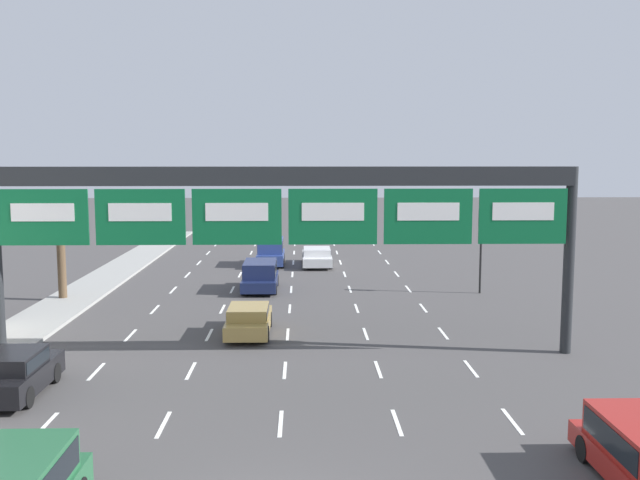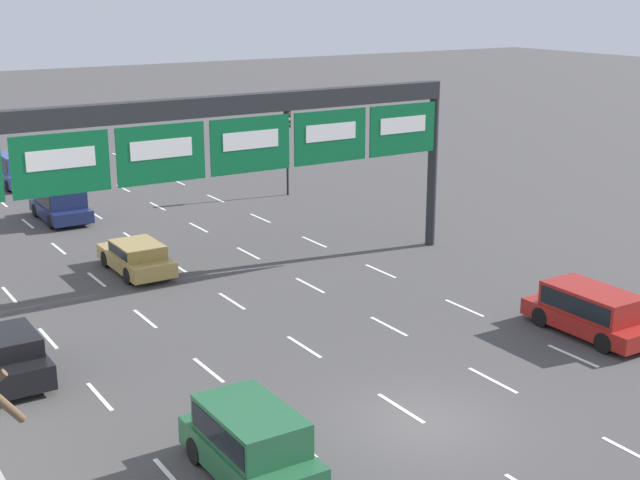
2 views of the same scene
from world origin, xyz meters
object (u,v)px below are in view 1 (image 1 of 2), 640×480
at_px(traffic_light_near_gantry, 481,234).
at_px(car_black, 13,372).
at_px(sign_gantry, 285,200).
at_px(car_gold, 249,319).
at_px(suv_navy, 260,274).
at_px(car_white, 317,256).
at_px(suv_blue, 271,250).
at_px(tree_bare_second, 62,248).

bearing_deg(traffic_light_near_gantry, car_black, -139.37).
bearing_deg(sign_gantry, car_gold, 117.65).
height_order(suv_navy, car_white, suv_navy).
height_order(suv_navy, car_black, suv_navy).
distance_m(car_white, car_gold, 18.76).
bearing_deg(suv_navy, car_gold, -89.47).
bearing_deg(car_gold, car_black, -132.52).
distance_m(car_gold, traffic_light_near_gantry, 15.00).
relative_size(suv_blue, car_black, 1.02).
bearing_deg(car_black, suv_navy, 68.65).
bearing_deg(sign_gantry, suv_navy, 97.59).
height_order(car_black, car_gold, car_black).
distance_m(suv_navy, car_gold, 9.81).
xyz_separation_m(sign_gantry, traffic_light_near_gantry, (10.33, 11.79, -2.62)).
xyz_separation_m(sign_gantry, suv_blue, (-1.52, 21.89, -4.87)).
bearing_deg(car_black, traffic_light_near_gantry, 40.63).
bearing_deg(traffic_light_near_gantry, suv_navy, 174.64).
height_order(car_black, tree_bare_second, tree_bare_second).
relative_size(sign_gantry, car_gold, 5.12).
bearing_deg(suv_blue, tree_bare_second, -132.07).
bearing_deg(tree_bare_second, suv_blue, 47.93).
relative_size(car_white, traffic_light_near_gantry, 1.04).
bearing_deg(sign_gantry, suv_blue, 93.97).
relative_size(sign_gantry, car_white, 4.58).
height_order(suv_navy, car_gold, suv_navy).
bearing_deg(traffic_light_near_gantry, sign_gantry, -131.23).
distance_m(suv_blue, traffic_light_near_gantry, 15.74).
xyz_separation_m(suv_blue, traffic_light_near_gantry, (11.85, -10.11, 2.26)).
relative_size(suv_navy, car_black, 1.08).
xyz_separation_m(sign_gantry, tree_bare_second, (-11.80, 10.51, -3.18)).
height_order(car_gold, tree_bare_second, tree_bare_second).
bearing_deg(car_white, sign_gantry, -94.30).
relative_size(suv_blue, car_gold, 0.96).
relative_size(sign_gantry, car_black, 5.44).
bearing_deg(car_white, suv_navy, -111.10).
distance_m(car_white, traffic_light_near_gantry, 13.36).
xyz_separation_m(car_black, tree_bare_second, (-3.33, 14.85, 1.94)).
distance_m(suv_blue, car_black, 27.15).
height_order(car_black, traffic_light_near_gantry, traffic_light_near_gantry).
relative_size(sign_gantry, suv_navy, 5.05).
xyz_separation_m(car_gold, tree_bare_second, (-10.17, 7.39, 2.03)).
height_order(traffic_light_near_gantry, tree_bare_second, tree_bare_second).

